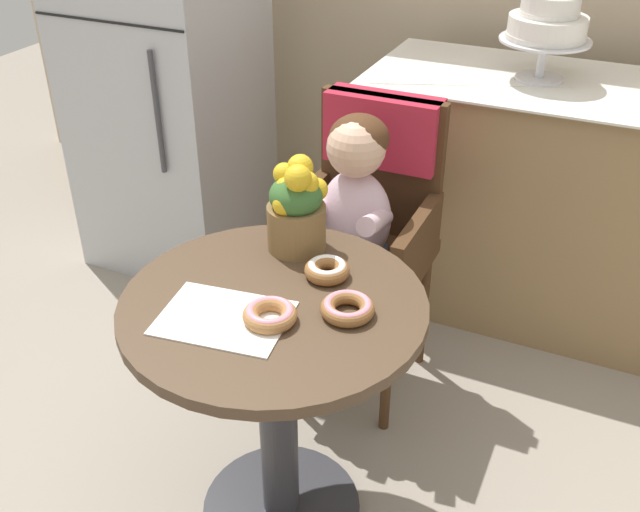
{
  "coord_description": "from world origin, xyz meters",
  "views": [
    {
      "loc": [
        0.67,
        -1.21,
        1.7
      ],
      "look_at": [
        0.05,
        0.15,
        0.77
      ],
      "focal_mm": 41.11,
      "sensor_mm": 36.0,
      "label": 1
    }
  ],
  "objects_px": {
    "donut_mid": "(327,269)",
    "donut_front": "(270,314)",
    "donut_side": "(347,308)",
    "seated_child": "(351,212)",
    "refrigerator": "(165,59)",
    "tiered_cake_stand": "(548,25)",
    "flower_vase": "(297,206)",
    "cafe_table": "(276,371)",
    "wicker_chair": "(370,201)"
  },
  "relations": [
    {
      "from": "donut_side",
      "to": "seated_child",
      "type": "bearing_deg",
      "value": 111.68
    },
    {
      "from": "flower_vase",
      "to": "refrigerator",
      "type": "bearing_deg",
      "value": 139.11
    },
    {
      "from": "flower_vase",
      "to": "cafe_table",
      "type": "bearing_deg",
      "value": -77.05
    },
    {
      "from": "wicker_chair",
      "to": "refrigerator",
      "type": "bearing_deg",
      "value": 153.22
    },
    {
      "from": "donut_side",
      "to": "refrigerator",
      "type": "distance_m",
      "value": 1.64
    },
    {
      "from": "tiered_cake_stand",
      "to": "donut_front",
      "type": "bearing_deg",
      "value": -102.62
    },
    {
      "from": "cafe_table",
      "to": "donut_front",
      "type": "bearing_deg",
      "value": -67.23
    },
    {
      "from": "cafe_table",
      "to": "seated_child",
      "type": "relative_size",
      "value": 0.99
    },
    {
      "from": "donut_side",
      "to": "donut_mid",
      "type": "bearing_deg",
      "value": 130.78
    },
    {
      "from": "cafe_table",
      "to": "refrigerator",
      "type": "xyz_separation_m",
      "value": [
        -1.05,
        1.1,
        0.34
      ]
    },
    {
      "from": "flower_vase",
      "to": "tiered_cake_stand",
      "type": "distance_m",
      "value": 1.16
    },
    {
      "from": "wicker_chair",
      "to": "cafe_table",
      "type": "bearing_deg",
      "value": -92.79
    },
    {
      "from": "wicker_chair",
      "to": "donut_mid",
      "type": "height_order",
      "value": "wicker_chair"
    },
    {
      "from": "seated_child",
      "to": "tiered_cake_stand",
      "type": "distance_m",
      "value": 0.93
    },
    {
      "from": "wicker_chair",
      "to": "refrigerator",
      "type": "xyz_separation_m",
      "value": [
        -1.02,
        0.4,
        0.21
      ]
    },
    {
      "from": "donut_front",
      "to": "donut_side",
      "type": "xyz_separation_m",
      "value": [
        0.15,
        0.1,
        -0.0
      ]
    },
    {
      "from": "donut_front",
      "to": "donut_side",
      "type": "bearing_deg",
      "value": 33.11
    },
    {
      "from": "wicker_chair",
      "to": "donut_side",
      "type": "distance_m",
      "value": 0.72
    },
    {
      "from": "cafe_table",
      "to": "refrigerator",
      "type": "distance_m",
      "value": 1.56
    },
    {
      "from": "donut_front",
      "to": "refrigerator",
      "type": "relative_size",
      "value": 0.07
    },
    {
      "from": "donut_mid",
      "to": "donut_front",
      "type": "bearing_deg",
      "value": -100.64
    },
    {
      "from": "donut_side",
      "to": "tiered_cake_stand",
      "type": "bearing_deg",
      "value": 82.78
    },
    {
      "from": "seated_child",
      "to": "refrigerator",
      "type": "xyz_separation_m",
      "value": [
        -1.02,
        0.56,
        0.17
      ]
    },
    {
      "from": "flower_vase",
      "to": "seated_child",
      "type": "bearing_deg",
      "value": 85.61
    },
    {
      "from": "donut_front",
      "to": "tiered_cake_stand",
      "type": "distance_m",
      "value": 1.45
    },
    {
      "from": "refrigerator",
      "to": "donut_side",
      "type": "bearing_deg",
      "value": -41.32
    },
    {
      "from": "donut_front",
      "to": "tiered_cake_stand",
      "type": "height_order",
      "value": "tiered_cake_stand"
    },
    {
      "from": "cafe_table",
      "to": "refrigerator",
      "type": "relative_size",
      "value": 0.42
    },
    {
      "from": "donut_side",
      "to": "refrigerator",
      "type": "relative_size",
      "value": 0.07
    },
    {
      "from": "cafe_table",
      "to": "donut_mid",
      "type": "height_order",
      "value": "donut_mid"
    },
    {
      "from": "cafe_table",
      "to": "wicker_chair",
      "type": "bearing_deg",
      "value": 92.56
    },
    {
      "from": "wicker_chair",
      "to": "donut_mid",
      "type": "xyz_separation_m",
      "value": [
        0.1,
        -0.56,
        0.1
      ]
    },
    {
      "from": "cafe_table",
      "to": "donut_front",
      "type": "height_order",
      "value": "donut_front"
    },
    {
      "from": "donut_mid",
      "to": "refrigerator",
      "type": "xyz_separation_m",
      "value": [
        -1.12,
        0.96,
        0.11
      ]
    },
    {
      "from": "flower_vase",
      "to": "tiered_cake_stand",
      "type": "height_order",
      "value": "tiered_cake_stand"
    },
    {
      "from": "donut_side",
      "to": "tiered_cake_stand",
      "type": "height_order",
      "value": "tiered_cake_stand"
    },
    {
      "from": "wicker_chair",
      "to": "donut_side",
      "type": "height_order",
      "value": "wicker_chair"
    },
    {
      "from": "flower_vase",
      "to": "tiered_cake_stand",
      "type": "relative_size",
      "value": 0.82
    },
    {
      "from": "donut_front",
      "to": "donut_side",
      "type": "height_order",
      "value": "donut_front"
    },
    {
      "from": "donut_front",
      "to": "flower_vase",
      "type": "height_order",
      "value": "flower_vase"
    },
    {
      "from": "wicker_chair",
      "to": "donut_front",
      "type": "xyz_separation_m",
      "value": [
        0.06,
        -0.77,
        0.1
      ]
    },
    {
      "from": "donut_front",
      "to": "donut_mid",
      "type": "distance_m",
      "value": 0.22
    },
    {
      "from": "tiered_cake_stand",
      "to": "seated_child",
      "type": "bearing_deg",
      "value": -116.08
    },
    {
      "from": "donut_mid",
      "to": "refrigerator",
      "type": "bearing_deg",
      "value": 139.53
    },
    {
      "from": "flower_vase",
      "to": "refrigerator",
      "type": "relative_size",
      "value": 0.14
    },
    {
      "from": "seated_child",
      "to": "refrigerator",
      "type": "bearing_deg",
      "value": 151.39
    },
    {
      "from": "wicker_chair",
      "to": "seated_child",
      "type": "height_order",
      "value": "seated_child"
    },
    {
      "from": "donut_front",
      "to": "tiered_cake_stand",
      "type": "relative_size",
      "value": 0.41
    },
    {
      "from": "cafe_table",
      "to": "wicker_chair",
      "type": "height_order",
      "value": "wicker_chair"
    },
    {
      "from": "donut_front",
      "to": "donut_side",
      "type": "distance_m",
      "value": 0.17
    }
  ]
}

